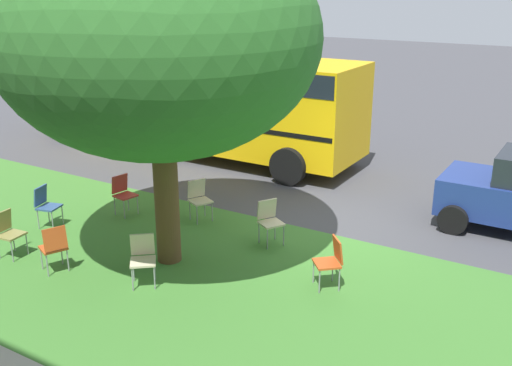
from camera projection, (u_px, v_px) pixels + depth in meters
The scene contains 12 objects.
ground at pixel (318, 227), 12.45m from camera, with size 80.00×80.00×0.00m, color #424247.
grass_verge at pixel (235, 292), 9.86m from camera, with size 48.00×6.00×0.01m, color #3D752D.
street_tree at pixel (158, 38), 9.71m from camera, with size 5.39×5.39×6.00m.
chair_0 at pixel (331, 259), 9.87m from camera, with size 0.59×0.59×0.88m.
chair_1 at pixel (46, 203), 12.32m from camera, with size 0.51×0.51×0.88m.
chair_2 at pixel (143, 256), 9.98m from camera, with size 0.59×0.59×0.88m.
chair_3 at pixel (199, 197), 12.69m from camera, with size 0.56×0.56×0.88m.
chair_4 at pixel (54, 245), 10.38m from camera, with size 0.55×0.55×0.88m.
chair_5 at pixel (123, 192), 13.00m from camera, with size 0.49×0.48×0.88m.
chair_6 at pixel (270, 218), 11.54m from camera, with size 0.57×0.57×0.88m.
chair_7 at pixel (8, 230), 10.99m from camera, with size 0.46×0.46×0.88m.
school_bus at pixel (189, 93), 17.45m from camera, with size 10.40×2.80×2.88m.
Camera 1 is at (-4.82, 10.50, 4.91)m, focal length 41.72 mm.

